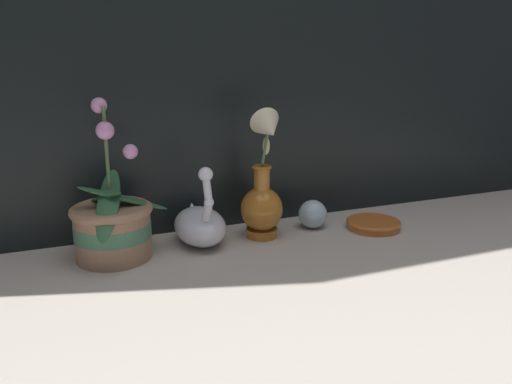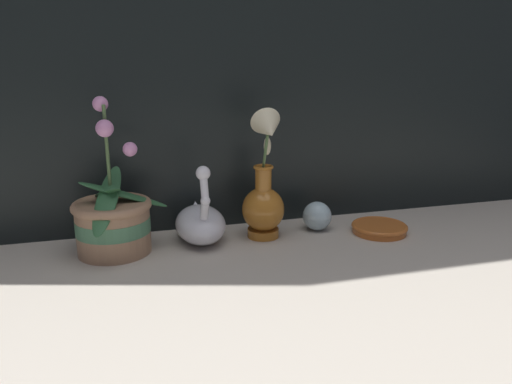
{
  "view_description": "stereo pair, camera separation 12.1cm",
  "coord_description": "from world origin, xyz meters",
  "px_view_note": "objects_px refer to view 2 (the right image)",
  "views": [
    {
      "loc": [
        -0.41,
        -0.95,
        0.45
      ],
      "look_at": [
        0.01,
        0.14,
        0.13
      ],
      "focal_mm": 35.0,
      "sensor_mm": 36.0,
      "label": 1
    },
    {
      "loc": [
        -0.3,
        -0.99,
        0.45
      ],
      "look_at": [
        0.01,
        0.14,
        0.13
      ],
      "focal_mm": 35.0,
      "sensor_mm": 36.0,
      "label": 2
    }
  ],
  "objects_px": {
    "blue_vase": "(264,195)",
    "orchid_potted_plant": "(113,220)",
    "glass_sphere": "(317,216)",
    "swan_figurine": "(200,222)",
    "amber_dish": "(379,228)"
  },
  "relations": [
    {
      "from": "glass_sphere",
      "to": "amber_dish",
      "type": "height_order",
      "value": "glass_sphere"
    },
    {
      "from": "glass_sphere",
      "to": "amber_dish",
      "type": "xyz_separation_m",
      "value": [
        0.15,
        -0.06,
        -0.03
      ]
    },
    {
      "from": "swan_figurine",
      "to": "blue_vase",
      "type": "relative_size",
      "value": 0.62
    },
    {
      "from": "orchid_potted_plant",
      "to": "glass_sphere",
      "type": "bearing_deg",
      "value": 1.87
    },
    {
      "from": "orchid_potted_plant",
      "to": "swan_figurine",
      "type": "relative_size",
      "value": 1.76
    },
    {
      "from": "blue_vase",
      "to": "glass_sphere",
      "type": "xyz_separation_m",
      "value": [
        0.15,
        0.02,
        -0.07
      ]
    },
    {
      "from": "glass_sphere",
      "to": "swan_figurine",
      "type": "bearing_deg",
      "value": 179.86
    },
    {
      "from": "glass_sphere",
      "to": "amber_dish",
      "type": "distance_m",
      "value": 0.16
    },
    {
      "from": "orchid_potted_plant",
      "to": "amber_dish",
      "type": "height_order",
      "value": "orchid_potted_plant"
    },
    {
      "from": "blue_vase",
      "to": "orchid_potted_plant",
      "type": "bearing_deg",
      "value": 179.75
    },
    {
      "from": "swan_figurine",
      "to": "blue_vase",
      "type": "xyz_separation_m",
      "value": [
        0.16,
        -0.02,
        0.06
      ]
    },
    {
      "from": "glass_sphere",
      "to": "amber_dish",
      "type": "bearing_deg",
      "value": -23.18
    },
    {
      "from": "blue_vase",
      "to": "glass_sphere",
      "type": "height_order",
      "value": "blue_vase"
    },
    {
      "from": "orchid_potted_plant",
      "to": "swan_figurine",
      "type": "xyz_separation_m",
      "value": [
        0.21,
        0.02,
        -0.03
      ]
    },
    {
      "from": "orchid_potted_plant",
      "to": "glass_sphere",
      "type": "distance_m",
      "value": 0.52
    }
  ]
}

